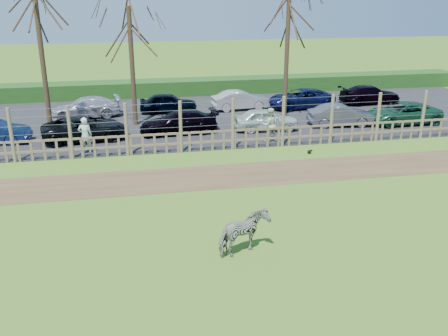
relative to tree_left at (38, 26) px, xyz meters
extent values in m
plane|color=olive|center=(6.50, -12.50, -5.62)|extent=(120.00, 120.00, 0.00)
cube|color=brown|center=(6.50, -8.00, -5.61)|extent=(34.00, 2.80, 0.01)
cube|color=#232326|center=(6.50, 2.00, -5.60)|extent=(44.00, 13.00, 0.04)
cube|color=#1E4716|center=(6.50, 9.00, -5.07)|extent=(46.00, 2.00, 1.10)
cube|color=brown|center=(6.50, -4.50, -5.17)|extent=(30.00, 0.06, 0.10)
cube|color=brown|center=(6.50, -4.50, -4.67)|extent=(30.00, 0.06, 0.10)
cylinder|color=brown|center=(-1.00, -4.50, -4.37)|extent=(0.16, 0.16, 2.50)
cylinder|color=brown|center=(1.50, -4.50, -4.37)|extent=(0.16, 0.16, 2.50)
cylinder|color=brown|center=(4.00, -4.50, -4.37)|extent=(0.16, 0.16, 2.50)
cylinder|color=brown|center=(6.50, -4.50, -4.37)|extent=(0.16, 0.16, 2.50)
cylinder|color=brown|center=(9.00, -4.50, -4.37)|extent=(0.16, 0.16, 2.50)
cylinder|color=brown|center=(11.50, -4.50, -4.37)|extent=(0.16, 0.16, 2.50)
cylinder|color=brown|center=(14.00, -4.50, -4.37)|extent=(0.16, 0.16, 2.50)
cylinder|color=brown|center=(16.50, -4.50, -4.37)|extent=(0.16, 0.16, 2.50)
cylinder|color=brown|center=(19.00, -4.50, -4.37)|extent=(0.16, 0.16, 2.50)
cylinder|color=gray|center=(6.50, -4.50, -4.37)|extent=(30.00, 0.02, 0.02)
cylinder|color=gray|center=(6.50, -4.50, -3.97)|extent=(30.00, 0.02, 0.02)
cylinder|color=gray|center=(6.50, -4.50, -3.57)|extent=(30.00, 0.02, 0.02)
cylinder|color=gray|center=(6.50, -4.50, -3.22)|extent=(30.00, 0.02, 0.02)
cylinder|color=#3D2B1E|center=(0.00, 0.00, -1.87)|extent=(0.26, 0.26, 7.50)
cylinder|color=#3D2B1E|center=(4.50, 1.00, -2.37)|extent=(0.26, 0.26, 6.50)
cylinder|color=#3D2B1E|center=(13.50, 1.50, -2.12)|extent=(0.26, 0.26, 7.00)
imported|color=gray|center=(7.23, -14.40, -4.95)|extent=(1.72, 1.35, 1.33)
imported|color=silver|center=(2.09, -3.83, -4.71)|extent=(0.64, 0.43, 1.72)
imported|color=beige|center=(11.07, -3.65, -4.71)|extent=(0.90, 0.74, 1.72)
sphere|color=black|center=(12.42, -5.84, -5.53)|extent=(0.18, 0.18, 0.18)
sphere|color=black|center=(12.53, -5.84, -5.46)|extent=(0.09, 0.09, 0.09)
imported|color=black|center=(1.93, -1.63, -4.98)|extent=(4.54, 2.53, 1.20)
imported|color=black|center=(6.73, -1.26, -4.98)|extent=(4.21, 1.88, 1.20)
imported|color=silver|center=(11.47, -1.55, -4.98)|extent=(3.58, 1.58, 1.20)
imported|color=#555463|center=(15.85, -1.49, -4.98)|extent=(3.75, 1.62, 1.20)
imported|color=#1C5636|center=(19.53, -1.67, -4.98)|extent=(4.35, 2.07, 1.20)
imported|color=#B8B3BF|center=(1.60, 3.26, -4.98)|extent=(4.30, 2.15, 1.20)
imported|color=black|center=(6.60, 3.57, -4.98)|extent=(3.58, 1.57, 1.20)
imported|color=silver|center=(11.20, 3.51, -4.98)|extent=(3.74, 1.59, 1.20)
imported|color=#0D1241|center=(15.13, 3.22, -4.98)|extent=(4.52, 2.49, 1.20)
imported|color=black|center=(20.12, 3.54, -4.98)|extent=(4.21, 1.89, 1.20)
camera|label=1|loc=(4.18, -27.07, 1.80)|focal=40.00mm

